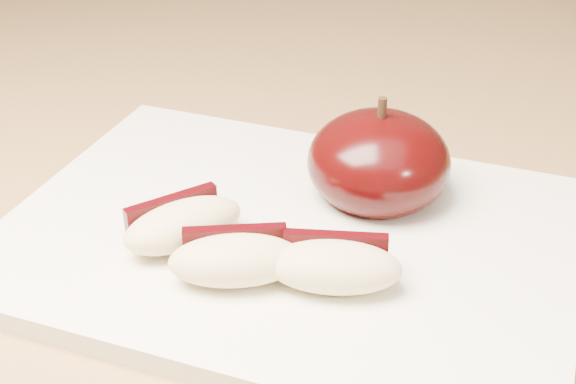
{
  "coord_description": "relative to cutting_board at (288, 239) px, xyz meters",
  "views": [
    {
      "loc": [
        -0.06,
        -0.02,
        1.17
      ],
      "look_at": [
        -0.03,
        0.35,
        0.94
      ],
      "focal_mm": 50.0,
      "sensor_mm": 36.0,
      "label": 1
    }
  ],
  "objects": [
    {
      "name": "cutting_board",
      "position": [
        0.0,
        0.0,
        0.0
      ],
      "size": [
        0.39,
        0.34,
        0.01
      ],
      "primitive_type": "cube",
      "rotation": [
        0.0,
        0.0,
        -0.43
      ],
      "color": "white",
      "rests_on": "island_counter"
    },
    {
      "name": "apple_wedge_a",
      "position": [
        -0.06,
        -0.01,
        0.02
      ],
      "size": [
        0.08,
        0.06,
        0.02
      ],
      "rotation": [
        0.0,
        0.0,
        0.5
      ],
      "color": "beige",
      "rests_on": "cutting_board"
    },
    {
      "name": "apple_half",
      "position": [
        0.06,
        0.04,
        0.03
      ],
      "size": [
        0.1,
        0.1,
        0.07
      ],
      "rotation": [
        0.0,
        0.0,
        -0.24
      ],
      "color": "black",
      "rests_on": "cutting_board"
    },
    {
      "name": "apple_wedge_b",
      "position": [
        -0.03,
        -0.04,
        0.02
      ],
      "size": [
        0.07,
        0.03,
        0.02
      ],
      "rotation": [
        0.0,
        0.0,
        0.01
      ],
      "color": "beige",
      "rests_on": "cutting_board"
    },
    {
      "name": "apple_wedge_c",
      "position": [
        0.02,
        -0.05,
        0.02
      ],
      "size": [
        0.07,
        0.04,
        0.02
      ],
      "rotation": [
        0.0,
        0.0,
        -0.16
      ],
      "color": "beige",
      "rests_on": "cutting_board"
    },
    {
      "name": "back_cabinet",
      "position": [
        0.03,
        0.85,
        -0.44
      ],
      "size": [
        2.4,
        0.62,
        0.94
      ],
      "color": "silver",
      "rests_on": "ground"
    }
  ]
}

